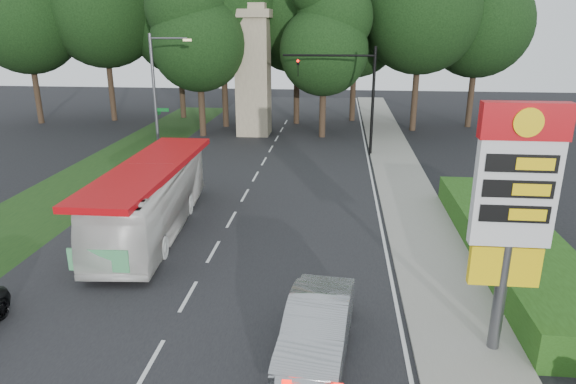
# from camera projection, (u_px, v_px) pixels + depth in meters

# --- Properties ---
(ground) EXTENTS (120.00, 120.00, 0.00)m
(ground) POSITION_uv_depth(u_px,v_px,m) (144.00, 375.00, 13.18)
(ground) COLOR black
(ground) RESTS_ON ground
(road_surface) EXTENTS (14.00, 80.00, 0.02)m
(road_surface) POSITION_uv_depth(u_px,v_px,m) (236.00, 212.00, 24.51)
(road_surface) COLOR black
(road_surface) RESTS_ON ground
(sidewalk_right) EXTENTS (3.00, 80.00, 0.12)m
(sidewalk_right) POSITION_uv_depth(u_px,v_px,m) (416.00, 218.00, 23.70)
(sidewalk_right) COLOR gray
(sidewalk_right) RESTS_ON ground
(grass_verge_left) EXTENTS (5.00, 50.00, 0.02)m
(grass_verge_left) POSITION_uv_depth(u_px,v_px,m) (101.00, 172.00, 31.07)
(grass_verge_left) COLOR #193814
(grass_verge_left) RESTS_ON ground
(hedge) EXTENTS (3.00, 14.00, 1.20)m
(hedge) POSITION_uv_depth(u_px,v_px,m) (513.00, 245.00, 19.47)
(hedge) COLOR #214712
(hedge) RESTS_ON ground
(gas_station_pylon) EXTENTS (2.10, 0.45, 6.85)m
(gas_station_pylon) POSITION_uv_depth(u_px,v_px,m) (514.00, 198.00, 12.80)
(gas_station_pylon) COLOR #59595E
(gas_station_pylon) RESTS_ON ground
(traffic_signal_mast) EXTENTS (6.10, 0.35, 7.20)m
(traffic_signal_mast) POSITION_uv_depth(u_px,v_px,m) (353.00, 86.00, 33.86)
(traffic_signal_mast) COLOR black
(traffic_signal_mast) RESTS_ON ground
(streetlight_signs) EXTENTS (2.75, 0.98, 8.00)m
(streetlight_signs) POSITION_uv_depth(u_px,v_px,m) (157.00, 91.00, 33.24)
(streetlight_signs) COLOR #59595E
(streetlight_signs) RESTS_ON ground
(monument) EXTENTS (3.00, 3.00, 10.05)m
(monument) POSITION_uv_depth(u_px,v_px,m) (253.00, 70.00, 40.11)
(monument) COLOR gray
(monument) RESTS_ON ground
(tree_west_near) EXTENTS (8.40, 8.40, 16.50)m
(tree_west_near) POSITION_uv_depth(u_px,v_px,m) (177.00, 6.00, 45.94)
(tree_west_near) COLOR #2D2116
(tree_west_near) RESTS_ON ground
(tree_east_near) EXTENTS (8.12, 8.12, 15.95)m
(tree_east_near) POSITION_uv_depth(u_px,v_px,m) (356.00, 10.00, 44.54)
(tree_east_near) COLOR #2D2116
(tree_east_near) RESTS_ON ground
(tree_far_east) EXTENTS (8.68, 8.68, 17.05)m
(tree_far_east) POSITION_uv_depth(u_px,v_px,m) (481.00, 0.00, 41.50)
(tree_far_east) COLOR #2D2116
(tree_far_east) RESTS_ON ground
(tree_monument_left) EXTENTS (7.28, 7.28, 14.30)m
(tree_monument_left) POSITION_uv_depth(u_px,v_px,m) (197.00, 22.00, 38.42)
(tree_monument_left) COLOR #2D2116
(tree_monument_left) RESTS_ON ground
(tree_monument_right) EXTENTS (6.72, 6.72, 13.20)m
(tree_monument_right) POSITION_uv_depth(u_px,v_px,m) (324.00, 31.00, 38.21)
(tree_monument_right) COLOR #2D2116
(tree_monument_right) RESTS_ON ground
(transit_bus) EXTENTS (3.32, 10.79, 2.96)m
(transit_bus) POSITION_uv_depth(u_px,v_px,m) (152.00, 198.00, 21.93)
(transit_bus) COLOR white
(transit_bus) RESTS_ON ground
(sedan_silver) EXTENTS (2.14, 4.92, 1.57)m
(sedan_silver) POSITION_uv_depth(u_px,v_px,m) (317.00, 327.00, 13.89)
(sedan_silver) COLOR #929699
(sedan_silver) RESTS_ON ground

